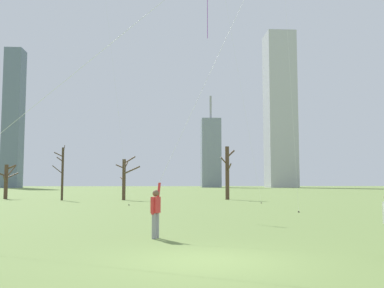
{
  "coord_description": "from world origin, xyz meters",
  "views": [
    {
      "loc": [
        -1.01,
        -10.65,
        1.88
      ],
      "look_at": [
        0.0,
        6.0,
        3.34
      ],
      "focal_mm": 41.02,
      "sensor_mm": 36.0,
      "label": 1
    }
  ],
  "objects_px": {
    "distant_kite_low_near_trees_white": "(105,0)",
    "bare_tree_left_of_center": "(62,172)",
    "bare_tree_rightmost": "(227,172)",
    "bare_tree_leftmost": "(7,180)",
    "bare_tree_right_of_center": "(125,176)",
    "kite_flyer_midfield_left_purple": "(2,148)",
    "kite_flyer_midfield_right_blue": "(191,128)"
  },
  "relations": [
    {
      "from": "kite_flyer_midfield_right_blue",
      "to": "bare_tree_right_of_center",
      "type": "relative_size",
      "value": 3.52
    },
    {
      "from": "bare_tree_rightmost",
      "to": "bare_tree_leftmost",
      "type": "distance_m",
      "value": 25.0
    },
    {
      "from": "bare_tree_right_of_center",
      "to": "bare_tree_leftmost",
      "type": "height_order",
      "value": "bare_tree_right_of_center"
    },
    {
      "from": "bare_tree_right_of_center",
      "to": "bare_tree_rightmost",
      "type": "relative_size",
      "value": 0.82
    },
    {
      "from": "distant_kite_low_near_trees_white",
      "to": "bare_tree_left_of_center",
      "type": "xyz_separation_m",
      "value": [
        -5.38,
        8.47,
        -15.1
      ]
    },
    {
      "from": "kite_flyer_midfield_right_blue",
      "to": "bare_tree_right_of_center",
      "type": "bearing_deg",
      "value": 99.78
    },
    {
      "from": "distant_kite_low_near_trees_white",
      "to": "bare_tree_right_of_center",
      "type": "distance_m",
      "value": 17.89
    },
    {
      "from": "kite_flyer_midfield_left_purple",
      "to": "distant_kite_low_near_trees_white",
      "type": "xyz_separation_m",
      "value": [
        -0.08,
        23.56,
        15.1
      ]
    },
    {
      "from": "kite_flyer_midfield_right_blue",
      "to": "bare_tree_leftmost",
      "type": "distance_m",
      "value": 39.47
    },
    {
      "from": "kite_flyer_midfield_right_blue",
      "to": "distant_kite_low_near_trees_white",
      "type": "relative_size",
      "value": 0.77
    },
    {
      "from": "bare_tree_right_of_center",
      "to": "bare_tree_rightmost",
      "type": "distance_m",
      "value": 11.06
    },
    {
      "from": "kite_flyer_midfield_left_purple",
      "to": "bare_tree_leftmost",
      "type": "bearing_deg",
      "value": 109.16
    },
    {
      "from": "bare_tree_rightmost",
      "to": "bare_tree_left_of_center",
      "type": "xyz_separation_m",
      "value": [
        -17.55,
        -0.76,
        -0.04
      ]
    },
    {
      "from": "kite_flyer_midfield_right_blue",
      "to": "bare_tree_rightmost",
      "type": "height_order",
      "value": "kite_flyer_midfield_right_blue"
    },
    {
      "from": "kite_flyer_midfield_left_purple",
      "to": "kite_flyer_midfield_right_blue",
      "type": "xyz_separation_m",
      "value": [
        6.3,
        1.78,
        0.93
      ]
    },
    {
      "from": "kite_flyer_midfield_left_purple",
      "to": "bare_tree_rightmost",
      "type": "xyz_separation_m",
      "value": [
        12.09,
        32.78,
        0.05
      ]
    },
    {
      "from": "bare_tree_leftmost",
      "to": "kite_flyer_midfield_right_blue",
      "type": "bearing_deg",
      "value": -61.29
    },
    {
      "from": "kite_flyer_midfield_right_blue",
      "to": "bare_tree_right_of_center",
      "type": "distance_m",
      "value": 30.95
    },
    {
      "from": "distant_kite_low_near_trees_white",
      "to": "bare_tree_leftmost",
      "type": "height_order",
      "value": "distant_kite_low_near_trees_white"
    },
    {
      "from": "bare_tree_right_of_center",
      "to": "bare_tree_left_of_center",
      "type": "bearing_deg",
      "value": -178.08
    },
    {
      "from": "kite_flyer_midfield_right_blue",
      "to": "bare_tree_leftmost",
      "type": "bearing_deg",
      "value": 118.71
    },
    {
      "from": "bare_tree_right_of_center",
      "to": "bare_tree_leftmost",
      "type": "distance_m",
      "value": 14.3
    },
    {
      "from": "kite_flyer_midfield_left_purple",
      "to": "kite_flyer_midfield_right_blue",
      "type": "bearing_deg",
      "value": 15.76
    },
    {
      "from": "distant_kite_low_near_trees_white",
      "to": "bare_tree_rightmost",
      "type": "height_order",
      "value": "distant_kite_low_near_trees_white"
    },
    {
      "from": "kite_flyer_midfield_left_purple",
      "to": "bare_tree_rightmost",
      "type": "relative_size",
      "value": 1.77
    },
    {
      "from": "bare_tree_rightmost",
      "to": "bare_tree_left_of_center",
      "type": "distance_m",
      "value": 17.57
    },
    {
      "from": "kite_flyer_midfield_left_purple",
      "to": "distant_kite_low_near_trees_white",
      "type": "bearing_deg",
      "value": 90.2
    },
    {
      "from": "kite_flyer_midfield_right_blue",
      "to": "bare_tree_leftmost",
      "type": "height_order",
      "value": "kite_flyer_midfield_right_blue"
    },
    {
      "from": "distant_kite_low_near_trees_white",
      "to": "bare_tree_left_of_center",
      "type": "height_order",
      "value": "distant_kite_low_near_trees_white"
    },
    {
      "from": "bare_tree_rightmost",
      "to": "bare_tree_leftmost",
      "type": "height_order",
      "value": "bare_tree_rightmost"
    },
    {
      "from": "bare_tree_right_of_center",
      "to": "bare_tree_left_of_center",
      "type": "distance_m",
      "value": 6.54
    },
    {
      "from": "kite_flyer_midfield_right_blue",
      "to": "distant_kite_low_near_trees_white",
      "type": "height_order",
      "value": "distant_kite_low_near_trees_white"
    }
  ]
}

